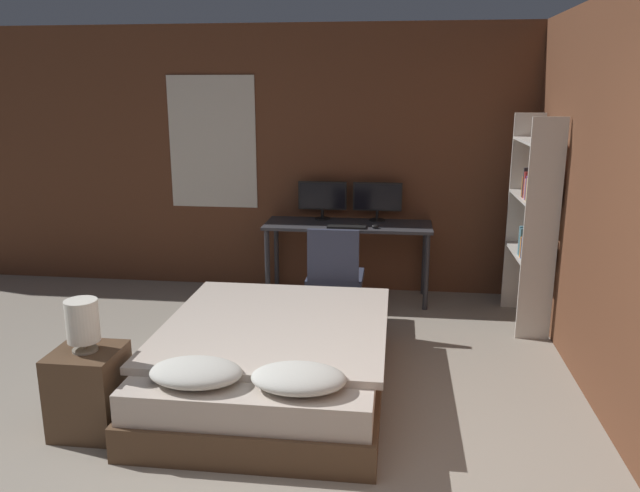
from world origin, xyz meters
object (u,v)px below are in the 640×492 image
Objects in this scene: monitor_right at (377,199)px; bed at (273,359)px; monitor_left at (322,198)px; bedside_lamp at (82,322)px; nightstand at (89,391)px; desk at (348,233)px; keyboard at (347,227)px; bookshelf at (534,214)px; computer_mouse at (375,227)px; office_chair at (335,285)px.

bed is at bearing -105.85° from monitor_right.
bed is 2.36m from monitor_left.
monitor_left is at bearing 69.11° from bedside_lamp.
nightstand is at bearing -110.89° from monitor_left.
desk reaches higher than nightstand.
monitor_left reaches higher than bedside_lamp.
monitor_right is 1.32× the size of keyboard.
monitor_left reaches higher than nightstand.
bed is 2.13m from desk.
bookshelf is (1.37, -0.73, 0.03)m from monitor_right.
monitor_right is at bearing 89.53° from computer_mouse.
keyboard is 5.30× the size of computer_mouse.
office_chair is (-0.33, -0.92, -0.63)m from monitor_right.
monitor_right is at bearing 152.02° from bookshelf.
office_chair is (-0.05, -0.56, -0.41)m from keyboard.
monitor_right is 0.26× the size of bookshelf.
bedside_lamp is 3.02m from computer_mouse.
monitor_left is at bearing 103.62° from office_chair.
desk is 3.36× the size of monitor_right.
office_chair reaches higher than nightstand.
computer_mouse is 1.44m from bookshelf.
office_chair reaches higher than bedside_lamp.
monitor_right reaches higher than desk.
bedside_lamp is 2.40m from office_chair.
desk is 23.50× the size of computer_mouse.
bed is 3.81× the size of nightstand.
computer_mouse is (0.63, 1.87, 0.56)m from bed.
bookshelf is at bearing -12.50° from keyboard.
desk is 4.44× the size of keyboard.
monitor_left is (0.08, 2.24, 0.76)m from bed.
bookshelf reaches higher than nightstand.
desk is 3.36× the size of monitor_left.
bedside_lamp is at bearing -147.47° from bed.
bookshelf reaches higher than keyboard.
desk is 1.79× the size of office_chair.
monitor_left is 0.26× the size of bookshelf.
bookshelf is (3.03, 2.16, 0.76)m from nightstand.
nightstand is 1.09× the size of monitor_left.
monitor_left is at bearing 127.46° from keyboard.
monitor_right reaches higher than computer_mouse.
desk is at bearing 90.00° from keyboard.
monitor_left is 0.56m from monitor_right.
bookshelf is at bearing -27.98° from monitor_right.
nightstand is at bearing -123.26° from computer_mouse.
monitor_right is at bearing 0.00° from monitor_left.
monitor_left and monitor_right have the same top height.
bookshelf reaches higher than office_chair.
bed is at bearing -100.77° from keyboard.
office_chair is at bearing -109.82° from monitor_right.
bookshelf is (1.93, -0.73, 0.03)m from monitor_left.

